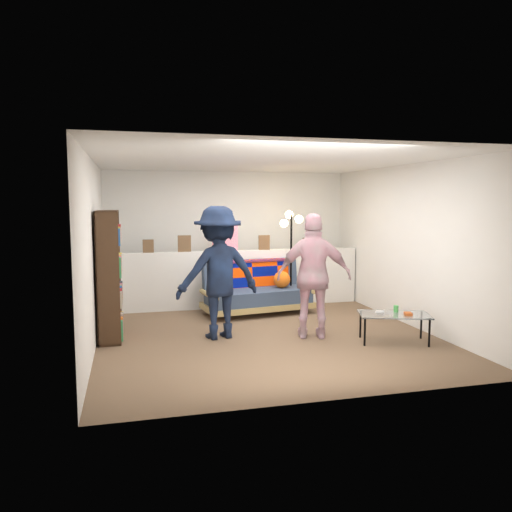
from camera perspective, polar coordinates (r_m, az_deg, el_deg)
The scene contains 10 objects.
ground at distance 7.15m, azimuth 0.80°, elevation -8.74°, with size 5.00×5.00×0.00m, color brown.
room_shell at distance 7.36m, azimuth -0.14°, elevation 4.87°, with size 4.60×5.05×2.45m.
half_wall_ledge at distance 8.76m, azimuth -2.27°, elevation -2.62°, with size 4.45×0.15×1.00m, color silver.
ledge_decor at distance 8.62m, azimuth -3.73°, elevation 1.76°, with size 2.97×0.02×0.45m.
futon_sofa at distance 8.32m, azimuth 0.12°, elevation -4.10°, with size 1.87×1.08×0.76m.
bookshelf at distance 6.99m, azimuth -16.45°, elevation -2.58°, with size 0.29×0.86×1.73m.
coffee_table at distance 6.84m, azimuth 15.55°, elevation -6.59°, with size 1.01×0.75×0.47m.
floor_lamp at distance 8.54m, azimuth 4.00°, elevation 1.87°, with size 0.39×0.32×1.69m.
person_left at distance 6.75m, azimuth -4.34°, elevation -1.89°, with size 1.16×0.66×1.79m, color black.
person_right at distance 6.77m, azimuth 6.65°, elevation -2.29°, with size 0.99×0.41×1.69m, color pink.
Camera 1 is at (-1.80, -6.66, 1.84)m, focal length 35.00 mm.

